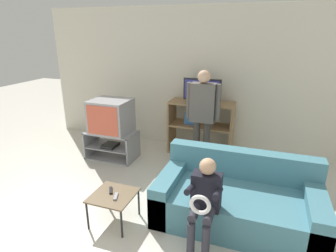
# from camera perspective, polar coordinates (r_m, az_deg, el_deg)

# --- Properties ---
(wall_back) EXTENTS (6.40, 0.06, 2.60)m
(wall_back) POSITION_cam_1_polar(r_m,az_deg,el_deg) (5.25, 7.19, 9.17)
(wall_back) COLOR silver
(wall_back) RESTS_ON ground_plane
(tv_stand) EXTENTS (0.88, 0.50, 0.49)m
(tv_stand) POSITION_cam_1_polar(r_m,az_deg,el_deg) (5.10, -11.35, -3.77)
(tv_stand) COLOR #939399
(tv_stand) RESTS_ON ground_plane
(television_main) EXTENTS (0.65, 0.58, 0.57)m
(television_main) POSITION_cam_1_polar(r_m,az_deg,el_deg) (4.92, -11.49, 1.97)
(television_main) COLOR #9E9EA3
(television_main) RESTS_ON tv_stand
(media_shelf) EXTENTS (1.15, 0.47, 0.97)m
(media_shelf) POSITION_cam_1_polar(r_m,az_deg,el_deg) (5.15, 6.66, -0.26)
(media_shelf) COLOR #9E7A51
(media_shelf) RESTS_ON ground_plane
(television_flat) EXTENTS (0.66, 0.20, 0.42)m
(television_flat) POSITION_cam_1_polar(r_m,az_deg,el_deg) (4.94, 6.92, 6.99)
(television_flat) COLOR black
(television_flat) RESTS_ON media_shelf
(snack_table) EXTENTS (0.49, 0.49, 0.37)m
(snack_table) POSITION_cam_1_polar(r_m,az_deg,el_deg) (3.43, -11.06, -14.05)
(snack_table) COLOR brown
(snack_table) RESTS_ON ground_plane
(remote_control_black) EXTENTS (0.10, 0.14, 0.02)m
(remote_control_black) POSITION_cam_1_polar(r_m,az_deg,el_deg) (3.47, -11.53, -12.70)
(remote_control_black) COLOR black
(remote_control_black) RESTS_ON snack_table
(remote_control_white) EXTENTS (0.08, 0.15, 0.02)m
(remote_control_white) POSITION_cam_1_polar(r_m,az_deg,el_deg) (3.35, -10.55, -13.87)
(remote_control_white) COLOR gray
(remote_control_white) RESTS_ON snack_table
(couch) EXTENTS (1.86, 0.98, 0.76)m
(couch) POSITION_cam_1_polar(r_m,az_deg,el_deg) (3.55, 13.87, -14.37)
(couch) COLOR teal
(couch) RESTS_ON ground_plane
(person_standing_adult) EXTENTS (0.53, 0.20, 1.61)m
(person_standing_adult) POSITION_cam_1_polar(r_m,az_deg,el_deg) (4.42, 7.05, 3.04)
(person_standing_adult) COLOR #3D3833
(person_standing_adult) RESTS_ON ground_plane
(person_seated_child) EXTENTS (0.33, 0.43, 0.97)m
(person_seated_child) POSITION_cam_1_polar(r_m,az_deg,el_deg) (2.95, 7.45, -14.28)
(person_seated_child) COLOR #2D2D38
(person_seated_child) RESTS_ON ground_plane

